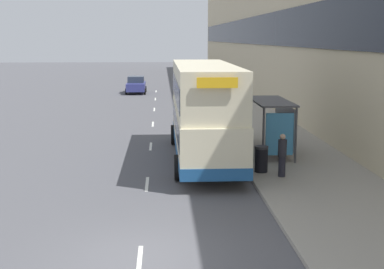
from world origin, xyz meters
name	(u,v)px	position (x,y,z in m)	size (l,w,h in m)	color
ground_plane	(140,256)	(0.00, 0.00, 0.00)	(220.00, 220.00, 0.00)	#515156
pavement	(223,94)	(6.50, 38.50, 0.07)	(5.00, 93.00, 0.14)	gray
terrace_facade	(265,24)	(10.49, 38.50, 6.79)	(3.10, 93.00, 13.59)	#C6B793
lane_mark_0	(139,262)	(0.00, -0.33, 0.01)	(0.12, 2.00, 0.01)	silver
lane_mark_1	(147,184)	(0.00, 6.80, 0.01)	(0.12, 2.00, 0.01)	silver
lane_mark_2	(151,146)	(0.00, 13.92, 0.01)	(0.12, 2.00, 0.01)	silver
lane_mark_3	(153,124)	(0.00, 21.05, 0.01)	(0.12, 2.00, 0.01)	silver
lane_mark_4	(154,109)	(0.00, 28.18, 0.01)	(0.12, 2.00, 0.01)	silver
lane_mark_5	(155,99)	(0.00, 35.30, 0.01)	(0.12, 2.00, 0.01)	silver
lane_mark_6	(156,91)	(0.00, 42.43, 0.01)	(0.12, 2.00, 0.01)	silver
bus_shelter	(276,117)	(5.77, 11.02, 1.88)	(1.60, 4.20, 2.48)	#4C4C51
double_decker_bus_near	(204,110)	(2.47, 10.74, 2.29)	(2.85, 11.08, 4.30)	beige
car_0	(136,85)	(-1.96, 40.69, 0.84)	(1.99, 4.13, 1.68)	navy
pedestrian_at_shelter	(238,121)	(4.65, 15.33, 1.05)	(0.35, 0.35, 1.78)	#23232D
pedestrian_1	(282,155)	(5.21, 7.11, 1.00)	(0.33, 0.33, 1.68)	#23232D
litter_bin	(261,159)	(4.55, 7.88, 0.67)	(0.55, 0.55, 1.05)	black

